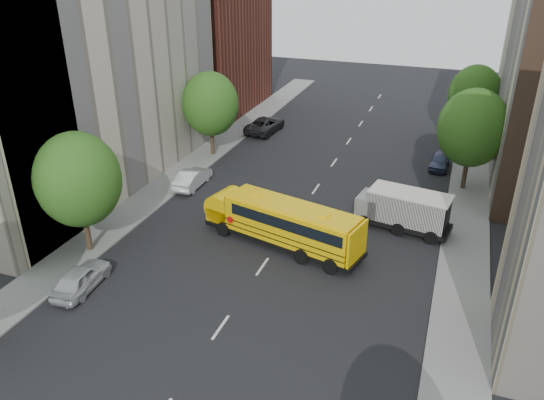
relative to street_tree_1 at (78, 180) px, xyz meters
The scene contains 17 objects.
ground 12.71m from the street_tree_1, 19.98° to the left, with size 120.00×120.00×0.00m, color black.
sidewalk_left 10.26m from the street_tree_1, 93.18° to the left, with size 3.00×80.00×0.12m, color slate.
sidewalk_right 24.72m from the street_tree_1, 21.80° to the left, with size 3.00×80.00×0.12m, color slate.
lane_markings 18.48m from the street_tree_1, 51.84° to the left, with size 0.15×64.00×0.01m, color silver.
building_left_cream 13.21m from the street_tree_1, 124.99° to the left, with size 10.00×26.00×20.00m, color beige.
building_left_redbrick 32.79m from the street_tree_1, 102.34° to the left, with size 10.00×15.00×13.00m, color maroon.
street_tree_1 is the anchor object (origin of this frame).
street_tree_2 18.00m from the street_tree_1, 90.00° to the left, with size 4.99×4.99×7.71m.
street_tree_4 28.43m from the street_tree_1, 39.29° to the left, with size 5.25×5.25×8.10m.
street_tree_5 37.20m from the street_tree_1, 53.75° to the left, with size 4.86×4.86×7.51m.
school_bus 12.64m from the street_tree_1, 23.79° to the left, with size 11.21×5.06×3.09m.
safari_truck 20.91m from the street_tree_1, 27.90° to the left, with size 6.91×3.44×2.83m.
parked_car_0 5.97m from the street_tree_1, 58.46° to the right, with size 1.70×4.22×1.44m, color #BBBDC3.
parked_car_1 12.00m from the street_tree_1, 82.24° to the left, with size 1.52×4.36×1.44m, color silver.
parked_car_2 26.27m from the street_tree_1, 85.13° to the left, with size 2.59×5.62×1.56m, color black.
parked_car_4 29.93m from the street_tree_1, 47.81° to the left, with size 1.52×3.78×1.29m, color #374061.
parked_car_5 39.56m from the street_tree_1, 58.42° to the left, with size 1.64×4.70×1.55m, color #A5A59F.
Camera 1 is at (9.82, -27.30, 17.75)m, focal length 35.00 mm.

